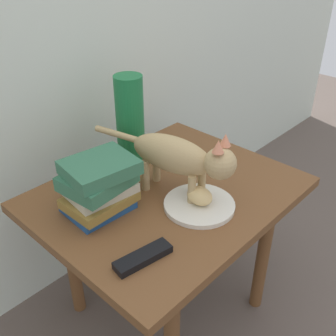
{
  "coord_description": "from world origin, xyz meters",
  "views": [
    {
      "loc": [
        -0.73,
        -0.69,
        1.22
      ],
      "look_at": [
        0.0,
        0.0,
        0.6
      ],
      "focal_mm": 42.49,
      "sensor_mm": 36.0,
      "label": 1
    }
  ],
  "objects_px": {
    "plate": "(199,205)",
    "green_vase": "(130,120)",
    "bread_roll": "(199,196)",
    "tv_remote": "(143,257)",
    "book_stack": "(99,185)",
    "side_table": "(168,208)",
    "cat": "(181,157)"
  },
  "relations": [
    {
      "from": "plate",
      "to": "green_vase",
      "type": "distance_m",
      "value": 0.37
    },
    {
      "from": "plate",
      "to": "bread_roll",
      "type": "height_order",
      "value": "bread_roll"
    },
    {
      "from": "plate",
      "to": "tv_remote",
      "type": "xyz_separation_m",
      "value": [
        -0.26,
        -0.04,
        0.0
      ]
    },
    {
      "from": "book_stack",
      "to": "green_vase",
      "type": "distance_m",
      "value": 0.3
    },
    {
      "from": "green_vase",
      "to": "tv_remote",
      "type": "height_order",
      "value": "green_vase"
    },
    {
      "from": "tv_remote",
      "to": "plate",
      "type": "bearing_deg",
      "value": 17.73
    },
    {
      "from": "side_table",
      "to": "bread_roll",
      "type": "height_order",
      "value": "bread_roll"
    },
    {
      "from": "side_table",
      "to": "book_stack",
      "type": "distance_m",
      "value": 0.26
    },
    {
      "from": "bread_roll",
      "to": "cat",
      "type": "relative_size",
      "value": 0.17
    },
    {
      "from": "bread_roll",
      "to": "cat",
      "type": "distance_m",
      "value": 0.12
    },
    {
      "from": "bread_roll",
      "to": "green_vase",
      "type": "height_order",
      "value": "green_vase"
    },
    {
      "from": "side_table",
      "to": "green_vase",
      "type": "height_order",
      "value": "green_vase"
    },
    {
      "from": "book_stack",
      "to": "tv_remote",
      "type": "height_order",
      "value": "book_stack"
    },
    {
      "from": "bread_roll",
      "to": "side_table",
      "type": "bearing_deg",
      "value": 88.14
    },
    {
      "from": "plate",
      "to": "book_stack",
      "type": "relative_size",
      "value": 1.0
    },
    {
      "from": "cat",
      "to": "bread_roll",
      "type": "bearing_deg",
      "value": -98.68
    },
    {
      "from": "green_vase",
      "to": "cat",
      "type": "bearing_deg",
      "value": -98.8
    },
    {
      "from": "cat",
      "to": "green_vase",
      "type": "distance_m",
      "value": 0.26
    },
    {
      "from": "book_stack",
      "to": "side_table",
      "type": "bearing_deg",
      "value": -20.22
    },
    {
      "from": "side_table",
      "to": "tv_remote",
      "type": "height_order",
      "value": "tv_remote"
    },
    {
      "from": "plate",
      "to": "cat",
      "type": "height_order",
      "value": "cat"
    },
    {
      "from": "bread_roll",
      "to": "book_stack",
      "type": "distance_m",
      "value": 0.28
    },
    {
      "from": "cat",
      "to": "book_stack",
      "type": "relative_size",
      "value": 2.3
    },
    {
      "from": "cat",
      "to": "plate",
      "type": "bearing_deg",
      "value": -98.09
    },
    {
      "from": "side_table",
      "to": "plate",
      "type": "relative_size",
      "value": 3.77
    },
    {
      "from": "side_table",
      "to": "tv_remote",
      "type": "distance_m",
      "value": 0.32
    },
    {
      "from": "side_table",
      "to": "green_vase",
      "type": "bearing_deg",
      "value": 77.39
    },
    {
      "from": "side_table",
      "to": "cat",
      "type": "xyz_separation_m",
      "value": [
        0.01,
        -0.04,
        0.2
      ]
    },
    {
      "from": "bread_roll",
      "to": "tv_remote",
      "type": "distance_m",
      "value": 0.26
    },
    {
      "from": "side_table",
      "to": "plate",
      "type": "height_order",
      "value": "plate"
    },
    {
      "from": "bread_roll",
      "to": "green_vase",
      "type": "relative_size",
      "value": 0.27
    },
    {
      "from": "side_table",
      "to": "plate",
      "type": "bearing_deg",
      "value": -91.49
    }
  ]
}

